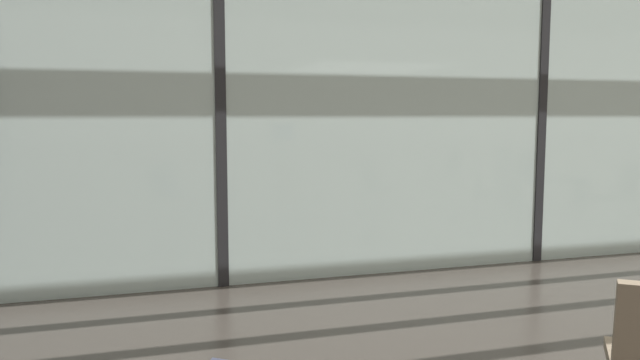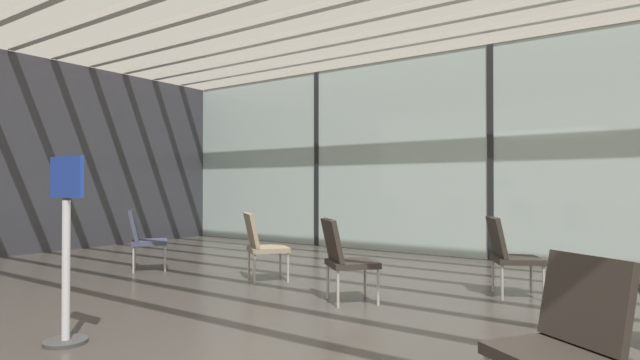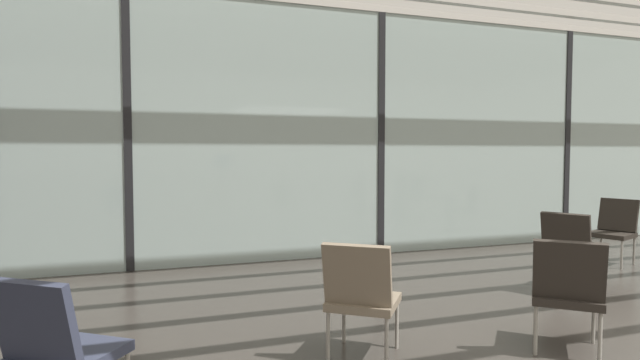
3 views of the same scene
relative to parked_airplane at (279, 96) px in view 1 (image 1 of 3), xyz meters
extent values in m
cube|color=#A3B7B2|center=(1.62, -5.64, -0.20)|extent=(14.00, 0.08, 3.54)
cube|color=black|center=(-1.88, -5.64, -0.20)|extent=(0.10, 0.12, 3.54)
cube|color=black|center=(1.62, -5.64, -0.20)|extent=(0.10, 0.12, 3.54)
ellipsoid|color=silver|center=(0.29, 0.00, 0.00)|extent=(12.98, 3.94, 3.94)
sphere|color=black|center=(-3.28, -1.81, 0.30)|extent=(0.28, 0.28, 0.28)
sphere|color=black|center=(-2.38, -1.81, 0.30)|extent=(0.28, 0.28, 0.28)
sphere|color=black|center=(-1.48, -1.81, 0.30)|extent=(0.28, 0.28, 0.28)
sphere|color=black|center=(-0.58, -1.81, 0.30)|extent=(0.28, 0.28, 0.28)
sphere|color=black|center=(0.32, -1.81, 0.30)|extent=(0.28, 0.28, 0.28)
sphere|color=black|center=(1.22, -1.81, 0.30)|extent=(0.28, 0.28, 0.28)
camera|label=1|loc=(-2.66, -11.43, -0.34)|focal=34.49mm
camera|label=2|loc=(4.03, -13.98, -0.76)|focal=28.05mm
camera|label=3|loc=(-1.72, -12.51, -0.48)|focal=28.70mm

